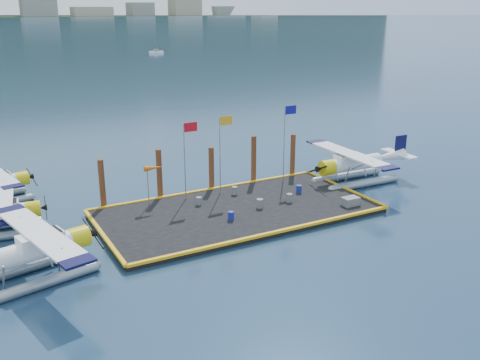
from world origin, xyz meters
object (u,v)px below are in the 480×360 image
Objects in this scene: drum_5 at (235,191)px; seaplane_d at (352,166)px; drum_0 at (199,201)px; drum_2 at (260,203)px; flagpole_blue at (286,132)px; drum_4 at (299,189)px; flagpole_red at (187,149)px; piling_4 at (293,156)px; crate at (350,201)px; piling_2 at (211,170)px; windsock at (153,169)px; piling_3 at (254,161)px; drum_1 at (289,198)px; drum_3 at (231,216)px; flagpole_yellow at (222,143)px; piling_0 at (102,186)px; piling_1 at (159,176)px; seaplane_a at (34,253)px.

seaplane_d is at bearing -7.68° from drum_5.
drum_0 is at bearing -167.60° from drum_5.
drum_2 is at bearing -86.16° from drum_5.
drum_4 is at bearing -101.72° from flagpole_blue.
flagpole_red is 0.92× the size of flagpole_blue.
piling_4 is (10.62, 3.22, 1.30)m from drum_0.
flagpole_blue is at bearing 10.42° from drum_0.
drum_4 is (-5.96, -0.65, -0.93)m from seaplane_d.
piling_4 is at bearing 16.87° from drum_0.
piling_2 reaches higher than crate.
piling_3 is at bearing 9.53° from windsock.
drum_1 reaches higher than drum_0.
drum_5 is (-2.87, 3.51, -0.00)m from drum_1.
flagpole_blue reaches higher than piling_4.
flagpole_blue is at bearing -36.07° from piling_3.
flagpole_red is (-0.90, 5.44, 3.69)m from drum_3.
crate is at bearing -45.20° from flagpole_yellow.
flagpole_yellow is 5.87m from windsock.
flagpole_yellow reaches higher than crate.
drum_2 is 0.16× the size of piling_3.
piling_0 reaches higher than drum_4.
flagpole_blue is at bearing -0.00° from windsock.
flagpole_yellow reaches higher than drum_4.
drum_3 is 7.63m from piling_1.
windsock is (-12.87, 7.19, 2.52)m from crate.
drum_5 is (2.73, 4.58, 0.02)m from drum_3.
drum_5 is 0.21× the size of windsock.
flagpole_blue is (8.82, 1.62, 3.99)m from drum_0.
drum_0 is 5.02m from flagpole_yellow.
piling_1 reaches higher than drum_3.
seaplane_d is at bearing 11.28° from drum_2.
crate is at bearing -29.21° from drum_0.
flagpole_yellow is (2.82, 1.62, 3.82)m from drum_0.
flagpole_blue is 3.61m from piling_4.
drum_5 is 7.68m from piling_4.
flagpole_red is 11.17m from piling_4.
windsock is at bearing 180.00° from flagpole_yellow.
piling_0 is at bearing 173.99° from flagpole_blue.
flagpole_blue is 2.08× the size of windsock.
piling_1 is (-8.21, 5.97, 1.38)m from drum_1.
flagpole_blue is at bearing 95.89° from seaplane_a.
piling_0 is at bearing 132.32° from seaplane_a.
windsock is at bearing 180.00° from flagpole_blue.
drum_1 reaches higher than crate.
piling_3 reaches higher than piling_4.
windsock is (-6.36, 0.86, 2.51)m from drum_5.
crate is 8.91m from piling_4.
drum_1 is 0.16× the size of piling_4.
flagpole_blue is at bearing 99.08° from crate.
drum_1 is 0.10× the size of flagpole_blue.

